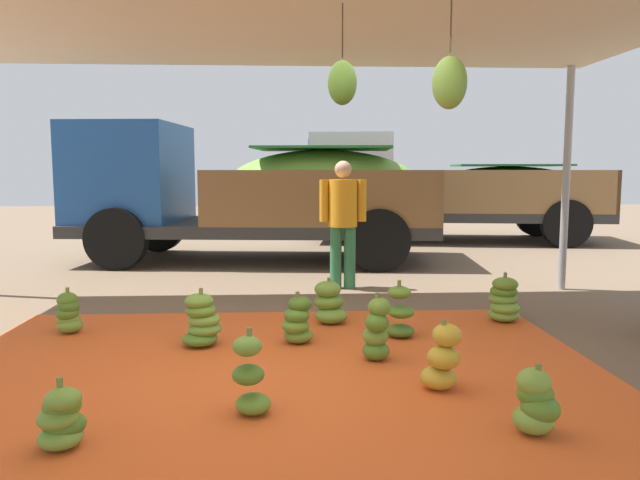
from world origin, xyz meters
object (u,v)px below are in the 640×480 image
at_px(banana_bunch_4, 377,331).
at_px(banana_bunch_3, 442,359).
at_px(banana_bunch_9, 62,419).
at_px(cargo_truck_main, 247,190).
at_px(banana_bunch_2, 250,378).
at_px(banana_bunch_8, 202,321).
at_px(banana_bunch_10, 68,314).
at_px(cargo_truck_far, 440,188).
at_px(banana_bunch_0, 330,304).
at_px(banana_bunch_5, 400,314).
at_px(banana_bunch_1, 536,403).
at_px(banana_bunch_7, 297,322).
at_px(banana_bunch_6, 504,301).
at_px(worker_0, 343,214).

bearing_deg(banana_bunch_4, banana_bunch_3, -61.16).
height_order(banana_bunch_9, cargo_truck_main, cargo_truck_main).
height_order(banana_bunch_2, banana_bunch_8, banana_bunch_2).
bearing_deg(banana_bunch_2, banana_bunch_4, 46.95).
relative_size(banana_bunch_4, banana_bunch_10, 1.28).
xyz_separation_m(banana_bunch_9, cargo_truck_far, (4.74, 10.25, 1.01)).
relative_size(banana_bunch_0, cargo_truck_main, 0.07).
relative_size(banana_bunch_5, banana_bunch_10, 1.23).
distance_m(banana_bunch_2, banana_bunch_10, 2.81).
height_order(banana_bunch_0, banana_bunch_1, banana_bunch_0).
bearing_deg(banana_bunch_4, banana_bunch_1, -62.25).
distance_m(banana_bunch_3, banana_bunch_9, 2.55).
relative_size(banana_bunch_8, banana_bunch_10, 1.18).
relative_size(banana_bunch_4, banana_bunch_9, 1.40).
relative_size(banana_bunch_5, cargo_truck_far, 0.08).
height_order(banana_bunch_5, banana_bunch_9, banana_bunch_5).
relative_size(banana_bunch_9, banana_bunch_10, 0.92).
height_order(banana_bunch_8, banana_bunch_10, banana_bunch_8).
height_order(banana_bunch_2, cargo_truck_far, cargo_truck_far).
xyz_separation_m(banana_bunch_7, cargo_truck_far, (3.35, 8.20, 0.97)).
height_order(banana_bunch_1, banana_bunch_6, banana_bunch_6).
height_order(banana_bunch_6, banana_bunch_9, banana_bunch_6).
height_order(banana_bunch_1, banana_bunch_3, banana_bunch_3).
bearing_deg(banana_bunch_0, banana_bunch_7, -115.25).
xyz_separation_m(banana_bunch_0, banana_bunch_6, (1.84, -0.02, 0.02)).
distance_m(banana_bunch_3, worker_0, 3.98).
bearing_deg(banana_bunch_7, cargo_truck_far, 67.76).
bearing_deg(cargo_truck_far, banana_bunch_1, -100.77).
bearing_deg(banana_bunch_9, banana_bunch_0, 58.07).
height_order(banana_bunch_9, worker_0, worker_0).
bearing_deg(banana_bunch_7, banana_bunch_0, 64.75).
bearing_deg(banana_bunch_5, banana_bunch_8, -174.40).
relative_size(banana_bunch_2, cargo_truck_far, 0.09).
distance_m(banana_bunch_4, banana_bunch_5, 0.78).
distance_m(banana_bunch_10, cargo_truck_far, 9.60).
bearing_deg(banana_bunch_1, worker_0, 99.34).
xyz_separation_m(banana_bunch_4, banana_bunch_10, (-2.89, 1.02, -0.06)).
distance_m(banana_bunch_0, banana_bunch_3, 2.09).
distance_m(banana_bunch_2, banana_bunch_4, 1.45).
bearing_deg(banana_bunch_10, banana_bunch_4, -19.37).
height_order(banana_bunch_0, cargo_truck_far, cargo_truck_far).
relative_size(banana_bunch_9, worker_0, 0.24).
height_order(banana_bunch_6, banana_bunch_8, banana_bunch_8).
height_order(banana_bunch_3, banana_bunch_8, banana_bunch_8).
bearing_deg(banana_bunch_7, banana_bunch_10, 168.21).
xyz_separation_m(banana_bunch_5, banana_bunch_6, (1.20, 0.55, -0.00)).
relative_size(banana_bunch_0, cargo_truck_far, 0.07).
height_order(banana_bunch_3, banana_bunch_9, banana_bunch_3).
xyz_separation_m(banana_bunch_8, banana_bunch_9, (-0.51, -2.02, -0.05)).
bearing_deg(banana_bunch_8, banana_bunch_3, -32.51).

